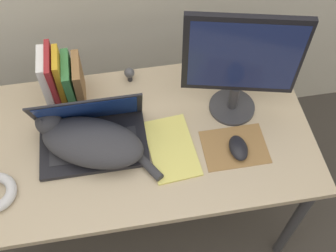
{
  "coord_description": "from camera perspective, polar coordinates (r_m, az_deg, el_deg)",
  "views": [
    {
      "loc": [
        -0.03,
        -0.53,
        2.05
      ],
      "look_at": [
        0.11,
        0.31,
        0.81
      ],
      "focal_mm": 45.0,
      "sensor_mm": 36.0,
      "label": 1
    }
  ],
  "objects": [
    {
      "name": "computer_mouse",
      "position": [
        1.57,
        9.51,
        -2.95
      ],
      "size": [
        0.07,
        0.11,
        0.04
      ],
      "color": "black",
      "rests_on": "mousepad"
    },
    {
      "name": "mousepad",
      "position": [
        1.59,
        9.0,
        -2.82
      ],
      "size": [
        0.24,
        0.18,
        0.0
      ],
      "color": "olive",
      "rests_on": "desk"
    },
    {
      "name": "cat",
      "position": [
        1.54,
        -10.66,
        -1.97
      ],
      "size": [
        0.45,
        0.33,
        0.14
      ],
      "color": "#333338",
      "rests_on": "desk"
    },
    {
      "name": "book_row",
      "position": [
        1.67,
        -14.13,
        6.01
      ],
      "size": [
        0.15,
        0.17,
        0.25
      ],
      "color": "white",
      "rests_on": "desk"
    },
    {
      "name": "notepad",
      "position": [
        1.57,
        0.48,
        -2.99
      ],
      "size": [
        0.19,
        0.29,
        0.01
      ],
      "color": "#E5DB6B",
      "rests_on": "desk"
    },
    {
      "name": "webcam",
      "position": [
        1.74,
        -5.25,
        7.11
      ],
      "size": [
        0.04,
        0.04,
        0.07
      ],
      "color": "#232328",
      "rests_on": "desk"
    },
    {
      "name": "external_monitor",
      "position": [
        1.5,
        9.86,
        8.37
      ],
      "size": [
        0.41,
        0.18,
        0.47
      ],
      "color": "#333338",
      "rests_on": "desk"
    },
    {
      "name": "laptop",
      "position": [
        1.57,
        -10.26,
        -1.09
      ],
      "size": [
        0.4,
        0.25,
        0.24
      ],
      "color": "black",
      "rests_on": "desk"
    },
    {
      "name": "desk",
      "position": [
        1.66,
        -4.05,
        -2.97
      ],
      "size": [
        1.33,
        0.69,
        0.71
      ],
      "color": "tan",
      "rests_on": "ground_plane"
    }
  ]
}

